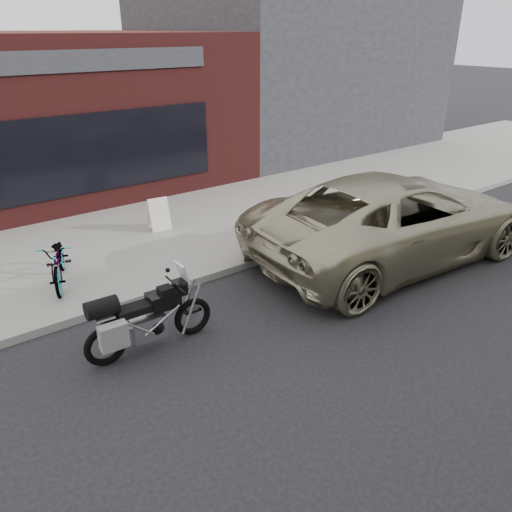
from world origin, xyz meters
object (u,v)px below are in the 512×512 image
bicycle_front (59,261)px  sandwich_sign (158,213)px  motorcycle (142,320)px  minivan (394,218)px

bicycle_front → sandwich_sign: 3.15m
bicycle_front → sandwich_sign: bearing=47.0°
motorcycle → minivan: size_ratio=0.32×
motorcycle → bicycle_front: 2.84m
minivan → bicycle_front: (-6.25, 2.80, -0.31)m
motorcycle → bicycle_front: motorcycle is taller
minivan → bicycle_front: bearing=70.0°
minivan → sandwich_sign: (-3.46, 4.25, -0.38)m
minivan → sandwich_sign: bearing=43.3°
bicycle_front → sandwich_sign: (2.79, 1.45, -0.07)m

